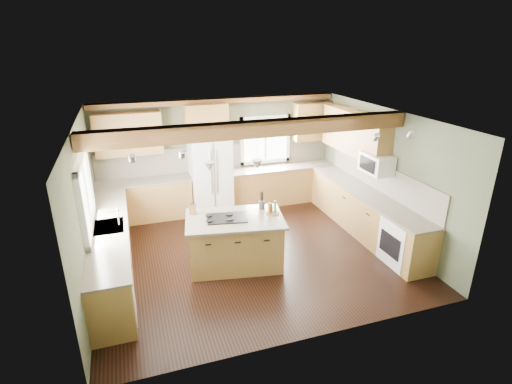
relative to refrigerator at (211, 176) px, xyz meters
name	(u,v)px	position (x,y,z in m)	size (l,w,h in m)	color
floor	(251,252)	(0.30, -2.12, -0.90)	(5.60, 5.60, 0.00)	black
ceiling	(251,118)	(0.30, -2.12, 1.70)	(5.60, 5.60, 0.00)	silver
wall_back	(219,153)	(0.30, 0.38, 0.40)	(5.60, 5.60, 0.00)	#495039
wall_left	(85,209)	(-2.50, -2.12, 0.40)	(5.00, 5.00, 0.00)	#495039
wall_right	(383,174)	(3.10, -2.12, 0.40)	(5.00, 5.00, 0.00)	#495039
ceiling_beam	(256,129)	(0.30, -2.43, 1.57)	(5.55, 0.26, 0.26)	#4D3116
soffit_trim	(218,101)	(0.30, 0.28, 1.64)	(5.55, 0.20, 0.10)	#4D3116
backsplash_back	(219,157)	(0.30, 0.36, 0.31)	(5.58, 0.03, 0.58)	brown
backsplash_right	(380,177)	(3.08, -2.07, 0.31)	(0.03, 3.70, 0.58)	brown
base_cab_back_left	(146,201)	(-1.49, 0.08, -0.46)	(2.02, 0.60, 0.88)	brown
counter_back_left	(143,181)	(-1.49, 0.08, 0.00)	(2.06, 0.64, 0.04)	#4A4336
base_cab_back_right	(281,185)	(1.79, 0.08, -0.46)	(2.62, 0.60, 0.88)	brown
counter_back_right	(282,167)	(1.79, 0.08, 0.00)	(2.66, 0.64, 0.04)	#4A4336
base_cab_left	(112,251)	(-2.20, -2.07, -0.46)	(0.60, 3.70, 0.88)	brown
counter_left	(108,227)	(-2.20, -2.07, 0.00)	(0.64, 3.74, 0.04)	#4A4336
base_cab_right	(364,213)	(2.80, -2.07, -0.46)	(0.60, 3.70, 0.88)	brown
counter_right	(367,193)	(2.80, -2.07, 0.00)	(0.64, 3.74, 0.04)	#4A4336
upper_cab_back_left	(128,134)	(-1.69, 0.21, 1.05)	(1.40, 0.35, 0.90)	brown
upper_cab_over_fridge	(206,120)	(0.00, 0.21, 1.25)	(0.96, 0.35, 0.70)	brown
upper_cab_right	(354,133)	(2.92, -1.22, 1.05)	(0.35, 2.20, 0.90)	brown
upper_cab_back_corner	(312,121)	(2.60, 0.21, 1.05)	(0.90, 0.35, 0.90)	brown
window_left	(84,193)	(-2.48, -2.07, 0.65)	(0.04, 1.60, 1.05)	white
window_back	(265,140)	(1.45, 0.36, 0.65)	(1.10, 0.04, 1.00)	white
sink	(108,227)	(-2.20, -2.07, 0.01)	(0.50, 0.65, 0.03)	#262628
faucet	(118,218)	(-2.02, -2.07, 0.15)	(0.02, 0.02, 0.28)	#B2B2B7
dishwasher	(112,295)	(-2.19, -3.37, -0.47)	(0.60, 0.60, 0.84)	white
oven	(404,242)	(2.79, -3.37, -0.47)	(0.60, 0.72, 0.84)	white
microwave	(376,163)	(2.88, -2.17, 0.65)	(0.40, 0.70, 0.38)	white
pendant_left	(209,167)	(-0.49, -2.36, 0.98)	(0.18, 0.18, 0.16)	#B2B2B7
pendant_right	(257,165)	(0.29, -2.50, 0.98)	(0.18, 0.18, 0.16)	#B2B2B7
refrigerator	(211,176)	(0.00, 0.00, 0.00)	(0.90, 0.74, 1.80)	white
island	(235,242)	(-0.10, -2.43, -0.46)	(1.60, 0.98, 0.88)	brown
island_top	(235,219)	(-0.10, -2.43, 0.00)	(1.70, 1.08, 0.04)	#4A4336
cooktop	(227,218)	(-0.23, -2.40, 0.03)	(0.69, 0.46, 0.02)	black
knife_block	(193,209)	(-0.76, -2.04, 0.11)	(0.11, 0.08, 0.18)	brown
utensil_crock	(262,205)	(0.49, -2.19, 0.10)	(0.11, 0.11, 0.15)	#3A312E
bottle_tray	(272,208)	(0.59, -2.46, 0.13)	(0.25, 0.25, 0.23)	brown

